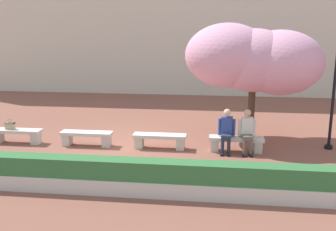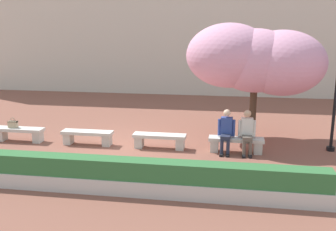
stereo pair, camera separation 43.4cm
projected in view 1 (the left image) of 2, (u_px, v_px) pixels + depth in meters
The scene contains 10 objects.
ground_plane at pixel (123, 147), 12.22m from camera, with size 100.00×100.00×0.00m, color brown.
stone_bench_west_end at pixel (17, 134), 12.57m from camera, with size 1.62×0.42×0.45m.
stone_bench_near_west at pixel (87, 136), 12.29m from camera, with size 1.62×0.42×0.45m.
stone_bench_center at pixel (160, 139), 12.01m from camera, with size 1.62×0.42×0.45m.
stone_bench_near_east at pixel (236, 142), 11.73m from camera, with size 1.62×0.42×0.45m.
person_seated_left at pixel (227, 129), 11.62m from camera, with size 0.51×0.70×1.29m.
person_seated_right at pixel (247, 130), 11.55m from camera, with size 0.51×0.69×1.29m.
handbag at pixel (10, 125), 12.53m from camera, with size 0.30×0.15×0.34m.
cherry_tree_main at pixel (253, 59), 12.51m from camera, with size 4.39×2.60×3.78m.
planter_hedge_foreground at pixel (88, 175), 8.92m from camera, with size 10.96×0.50×0.80m.
Camera 1 is at (2.84, -11.41, 3.75)m, focal length 42.00 mm.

